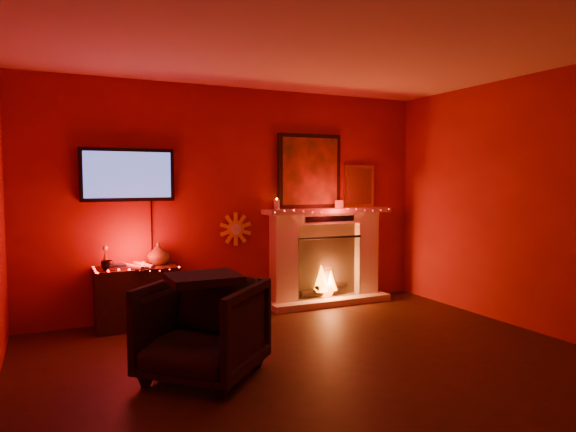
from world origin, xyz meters
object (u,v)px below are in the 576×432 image
tv (128,175)px  armchair (203,329)px  sunburst_clock (236,229)px  fireplace (325,247)px  console_table (138,294)px

tv → armchair: tv is taller
tv → sunburst_clock: bearing=1.2°
fireplace → sunburst_clock: bearing=175.6°
fireplace → tv: (-2.44, 0.06, 0.92)m
fireplace → tv: 2.61m
tv → armchair: 2.28m
fireplace → armchair: 2.84m
tv → armchair: size_ratio=1.43×
tv → console_table: bearing=-75.6°
fireplace → tv: bearing=178.5°
tv → sunburst_clock: tv is taller
fireplace → console_table: size_ratio=2.41×
sunburst_clock → console_table: bearing=-169.7°
fireplace → console_table: (-2.39, -0.13, -0.36)m
tv → sunburst_clock: 1.41m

